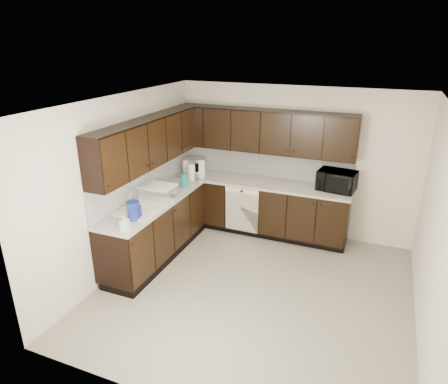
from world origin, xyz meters
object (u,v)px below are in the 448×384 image
at_px(sink, 143,212).
at_px(toaster_oven, 194,165).
at_px(storage_bin, 158,192).
at_px(blue_pitcher, 134,210).
at_px(microwave, 337,181).

bearing_deg(sink, toaster_oven, 92.20).
height_order(toaster_oven, storage_bin, toaster_oven).
height_order(sink, storage_bin, sink).
xyz_separation_m(toaster_oven, blue_pitcher, (0.17, -2.15, 0.01)).
distance_m(toaster_oven, blue_pitcher, 2.16).
bearing_deg(microwave, blue_pitcher, -129.76).
relative_size(microwave, blue_pitcher, 2.25).
distance_m(microwave, blue_pitcher, 3.16).
bearing_deg(storage_bin, sink, -89.32).
distance_m(microwave, toaster_oven, 2.50).
xyz_separation_m(toaster_oven, storage_bin, (0.06, -1.37, -0.02)).
bearing_deg(blue_pitcher, toaster_oven, 103.06).
distance_m(storage_bin, blue_pitcher, 0.79).
bearing_deg(sink, microwave, 35.97).
xyz_separation_m(sink, blue_pitcher, (0.10, -0.36, 0.19)).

